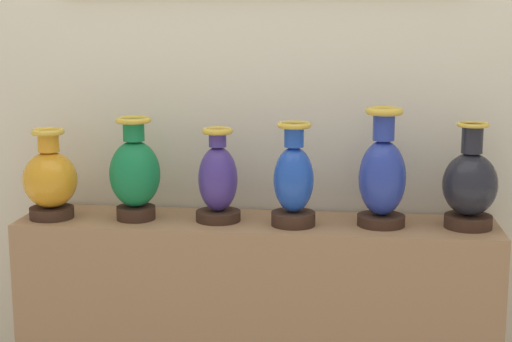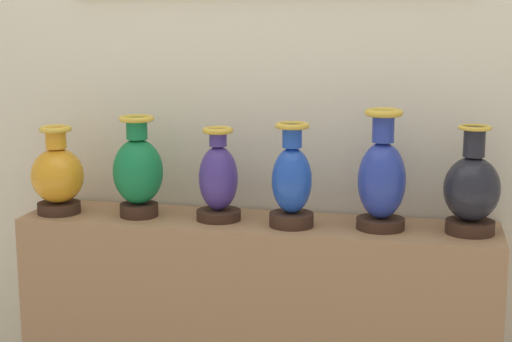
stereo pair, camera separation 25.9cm
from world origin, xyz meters
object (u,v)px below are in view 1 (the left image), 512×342
vase_amber (50,180)px  vase_sapphire (294,182)px  vase_emerald (135,174)px  vase_cobalt (382,177)px  vase_indigo (218,181)px  vase_onyx (470,186)px

vase_amber → vase_sapphire: (0.82, 0.00, 0.01)m
vase_emerald → vase_cobalt: size_ratio=0.89×
vase_indigo → vase_onyx: vase_onyx is taller
vase_amber → vase_cobalt: size_ratio=0.79×
vase_amber → vase_indigo: vase_indigo is taller
vase_onyx → vase_cobalt: bearing=-179.1°
vase_emerald → vase_onyx: bearing=0.9°
vase_emerald → vase_indigo: bearing=2.5°
vase_emerald → vase_sapphire: size_ratio=1.02×
vase_amber → vase_sapphire: bearing=0.1°
vase_sapphire → vase_onyx: size_ratio=0.99×
vase_indigo → vase_sapphire: size_ratio=0.92×
vase_amber → vase_cobalt: 1.11m
vase_amber → vase_onyx: vase_onyx is taller
vase_onyx → vase_amber: bearing=-178.5°
vase_indigo → vase_cobalt: vase_cobalt is taller
vase_cobalt → vase_indigo: bearing=-179.9°
vase_amber → vase_cobalt: bearing=1.7°
vase_emerald → vase_cobalt: bearing=0.9°
vase_indigo → vase_onyx: size_ratio=0.92×
vase_emerald → vase_sapphire: bearing=-1.8°
vase_sapphire → vase_indigo: bearing=173.4°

